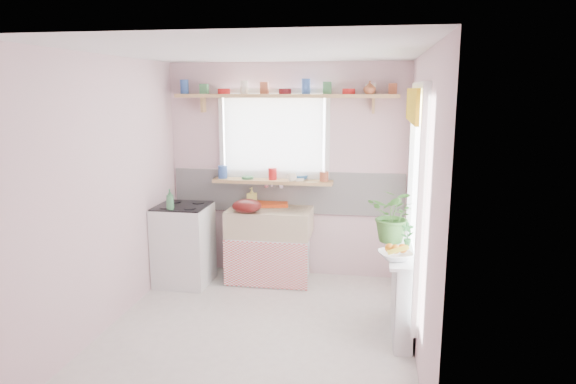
# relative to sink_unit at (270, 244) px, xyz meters

# --- Properties ---
(room) EXTENTS (3.20, 3.20, 3.20)m
(room) POSITION_rel_sink_unit_xyz_m (0.81, -0.43, 0.94)
(room) COLOR silver
(room) RESTS_ON ground
(sink_unit) EXTENTS (0.95, 0.65, 1.11)m
(sink_unit) POSITION_rel_sink_unit_xyz_m (0.00, 0.00, 0.00)
(sink_unit) COLOR white
(sink_unit) RESTS_ON ground
(cooker) EXTENTS (0.58, 0.58, 0.93)m
(cooker) POSITION_rel_sink_unit_xyz_m (-0.95, -0.24, 0.03)
(cooker) COLOR white
(cooker) RESTS_ON ground
(radiator_ledge) EXTENTS (0.22, 0.95, 0.78)m
(radiator_ledge) POSITION_rel_sink_unit_xyz_m (1.45, -1.09, -0.03)
(radiator_ledge) COLOR white
(radiator_ledge) RESTS_ON ground
(windowsill) EXTENTS (1.40, 0.22, 0.04)m
(windowsill) POSITION_rel_sink_unit_xyz_m (-0.00, 0.19, 0.71)
(windowsill) COLOR tan
(windowsill) RESTS_ON room
(pine_shelf) EXTENTS (2.52, 0.24, 0.04)m
(pine_shelf) POSITION_rel_sink_unit_xyz_m (0.15, 0.18, 1.69)
(pine_shelf) COLOR tan
(pine_shelf) RESTS_ON room
(shelf_crockery) EXTENTS (2.47, 0.11, 0.12)m
(shelf_crockery) POSITION_rel_sink_unit_xyz_m (0.15, 0.18, 1.76)
(shelf_crockery) COLOR #3359A5
(shelf_crockery) RESTS_ON pine_shelf
(sill_crockery) EXTENTS (1.35, 0.11, 0.12)m
(sill_crockery) POSITION_rel_sink_unit_xyz_m (-0.00, 0.19, 0.78)
(sill_crockery) COLOR #3359A5
(sill_crockery) RESTS_ON windowsill
(dish_tray) EXTENTS (0.43, 0.35, 0.04)m
(dish_tray) POSITION_rel_sink_unit_xyz_m (-0.02, 0.21, 0.44)
(dish_tray) COLOR #D14112
(dish_tray) RESTS_ON sink_unit
(colander) EXTENTS (0.38, 0.38, 0.15)m
(colander) POSITION_rel_sink_unit_xyz_m (-0.22, -0.19, 0.49)
(colander) COLOR #4F0E0D
(colander) RESTS_ON sink_unit
(jade_plant) EXTENTS (0.58, 0.55, 0.52)m
(jade_plant) POSITION_rel_sink_unit_xyz_m (1.36, -0.81, 0.60)
(jade_plant) COLOR #3D702C
(jade_plant) RESTS_ON radiator_ledge
(fruit_bowl) EXTENTS (0.36, 0.36, 0.07)m
(fruit_bowl) POSITION_rel_sink_unit_xyz_m (1.36, -1.33, 0.38)
(fruit_bowl) COLOR white
(fruit_bowl) RESTS_ON radiator_ledge
(herb_pot) EXTENTS (0.12, 0.09, 0.22)m
(herb_pot) POSITION_rel_sink_unit_xyz_m (1.48, -0.92, 0.45)
(herb_pot) COLOR #2B6C2F
(herb_pot) RESTS_ON radiator_ledge
(soap_bottle_sink) EXTENTS (0.11, 0.11, 0.20)m
(soap_bottle_sink) POSITION_rel_sink_unit_xyz_m (-0.26, 0.21, 0.52)
(soap_bottle_sink) COLOR #E4DE65
(soap_bottle_sink) RESTS_ON sink_unit
(sill_cup) EXTENTS (0.14, 0.14, 0.09)m
(sill_cup) POSITION_rel_sink_unit_xyz_m (0.24, 0.13, 0.77)
(sill_cup) COLOR white
(sill_cup) RESTS_ON windowsill
(sill_bowl) EXTENTS (0.21, 0.21, 0.06)m
(sill_bowl) POSITION_rel_sink_unit_xyz_m (0.32, 0.25, 0.76)
(sill_bowl) COLOR #2D5E93
(sill_bowl) RESTS_ON windowsill
(shelf_vase) EXTENTS (0.18, 0.18, 0.14)m
(shelf_vase) POSITION_rel_sink_unit_xyz_m (1.09, 0.12, 1.78)
(shelf_vase) COLOR #A25531
(shelf_vase) RESTS_ON pine_shelf
(cooker_bottle) EXTENTS (0.11, 0.11, 0.22)m
(cooker_bottle) POSITION_rel_sink_unit_xyz_m (-1.00, -0.46, 0.60)
(cooker_bottle) COLOR #3F7F4F
(cooker_bottle) RESTS_ON cooker
(fruit) EXTENTS (0.20, 0.14, 0.10)m
(fruit) POSITION_rel_sink_unit_xyz_m (1.37, -1.33, 0.44)
(fruit) COLOR orange
(fruit) RESTS_ON fruit_bowl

